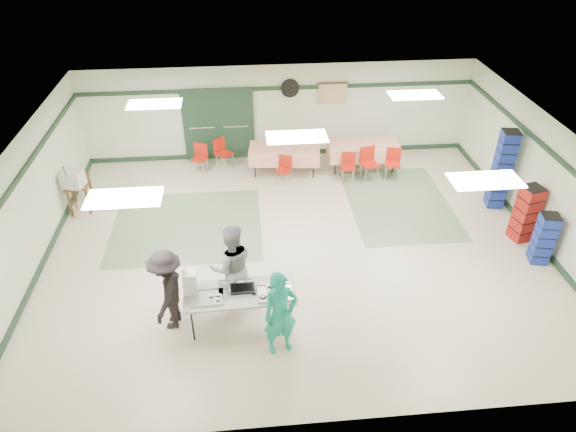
{
  "coord_description": "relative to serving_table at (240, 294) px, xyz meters",
  "views": [
    {
      "loc": [
        -1.04,
        -9.18,
        7.03
      ],
      "look_at": [
        -0.2,
        -0.3,
        1.01
      ],
      "focal_mm": 32.0,
      "sensor_mm": 36.0,
      "label": 1
    }
  ],
  "objects": [
    {
      "name": "floor",
      "position": [
        1.25,
        2.28,
        -0.72
      ],
      "size": [
        11.0,
        11.0,
        0.0
      ],
      "primitive_type": "plane",
      "color": "beige",
      "rests_on": "ground"
    },
    {
      "name": "ceiling",
      "position": [
        1.25,
        2.28,
        1.98
      ],
      "size": [
        11.0,
        11.0,
        0.0
      ],
      "primitive_type": "plane",
      "rotation": [
        3.14,
        0.0,
        0.0
      ],
      "color": "white",
      "rests_on": "wall_back"
    },
    {
      "name": "wall_back",
      "position": [
        1.25,
        6.78,
        0.63
      ],
      "size": [
        11.0,
        0.0,
        11.0
      ],
      "primitive_type": "plane",
      "rotation": [
        1.57,
        0.0,
        0.0
      ],
      "color": "silver",
      "rests_on": "floor"
    },
    {
      "name": "wall_front",
      "position": [
        1.25,
        -2.22,
        0.63
      ],
      "size": [
        11.0,
        0.0,
        11.0
      ],
      "primitive_type": "plane",
      "rotation": [
        -1.57,
        0.0,
        0.0
      ],
      "color": "silver",
      "rests_on": "floor"
    },
    {
      "name": "wall_left",
      "position": [
        -4.25,
        2.28,
        0.63
      ],
      "size": [
        0.0,
        9.0,
        9.0
      ],
      "primitive_type": "plane",
      "rotation": [
        1.57,
        0.0,
        1.57
      ],
      "color": "silver",
      "rests_on": "floor"
    },
    {
      "name": "wall_right",
      "position": [
        6.75,
        2.28,
        0.63
      ],
      "size": [
        0.0,
        9.0,
        9.0
      ],
      "primitive_type": "plane",
      "rotation": [
        1.57,
        0.0,
        -1.57
      ],
      "color": "silver",
      "rests_on": "floor"
    },
    {
      "name": "trim_back",
      "position": [
        1.25,
        6.75,
        1.33
      ],
      "size": [
        11.0,
        0.06,
        0.1
      ],
      "primitive_type": "cube",
      "color": "#1C3424",
      "rests_on": "wall_back"
    },
    {
      "name": "baseboard_back",
      "position": [
        1.25,
        6.75,
        -0.66
      ],
      "size": [
        11.0,
        0.06,
        0.12
      ],
      "primitive_type": "cube",
      "color": "#1C3424",
      "rests_on": "floor"
    },
    {
      "name": "trim_left",
      "position": [
        -4.22,
        2.28,
        1.33
      ],
      "size": [
        0.06,
        9.0,
        0.1
      ],
      "primitive_type": "cube",
      "rotation": [
        0.0,
        0.0,
        1.57
      ],
      "color": "#1C3424",
      "rests_on": "wall_back"
    },
    {
      "name": "baseboard_left",
      "position": [
        -4.22,
        2.28,
        -0.66
      ],
      "size": [
        0.06,
        9.0,
        0.12
      ],
      "primitive_type": "cube",
      "rotation": [
        0.0,
        0.0,
        1.57
      ],
      "color": "#1C3424",
      "rests_on": "floor"
    },
    {
      "name": "trim_right",
      "position": [
        6.72,
        2.28,
        1.33
      ],
      "size": [
        0.06,
        9.0,
        0.1
      ],
      "primitive_type": "cube",
      "rotation": [
        0.0,
        0.0,
        1.57
      ],
      "color": "#1C3424",
      "rests_on": "wall_back"
    },
    {
      "name": "baseboard_right",
      "position": [
        6.72,
        2.28,
        -0.66
      ],
      "size": [
        0.06,
        9.0,
        0.12
      ],
      "primitive_type": "cube",
      "rotation": [
        0.0,
        0.0,
        1.57
      ],
      "color": "#1C3424",
      "rests_on": "floor"
    },
    {
      "name": "green_patch_a",
      "position": [
        -1.25,
        3.28,
        -0.72
      ],
      "size": [
        3.5,
        3.0,
        0.01
      ],
      "primitive_type": "cube",
      "color": "gray",
      "rests_on": "floor"
    },
    {
      "name": "green_patch_b",
      "position": [
        4.05,
        3.78,
        -0.72
      ],
      "size": [
        2.5,
        3.5,
        0.01
      ],
      "primitive_type": "cube",
      "color": "gray",
      "rests_on": "floor"
    },
    {
      "name": "double_door_left",
      "position": [
        -0.95,
        6.72,
        0.33
      ],
      "size": [
        0.9,
        0.06,
        2.1
      ],
      "primitive_type": "cube",
      "color": "gray",
      "rests_on": "floor"
    },
    {
      "name": "double_door_right",
      "position": [
        0.0,
        6.72,
        0.33
      ],
      "size": [
        0.9,
        0.06,
        2.1
      ],
      "primitive_type": "cube",
      "color": "gray",
      "rests_on": "floor"
    },
    {
      "name": "door_frame",
      "position": [
        -0.48,
        6.7,
        0.33
      ],
      "size": [
        2.0,
        0.03,
        2.15
      ],
      "primitive_type": "cube",
      "color": "#1C3424",
      "rests_on": "floor"
    },
    {
      "name": "wall_fan",
      "position": [
        1.55,
        6.72,
        1.33
      ],
      "size": [
        0.5,
        0.1,
        0.5
      ],
      "primitive_type": "cylinder",
      "rotation": [
        1.57,
        0.0,
        0.0
      ],
      "color": "black",
      "rests_on": "wall_back"
    },
    {
      "name": "scroll_banner",
      "position": [
        2.75,
        6.72,
        1.13
      ],
      "size": [
        0.8,
        0.02,
        0.6
      ],
      "primitive_type": "cube",
      "color": "beige",
      "rests_on": "wall_back"
    },
    {
      "name": "serving_table",
      "position": [
        0.0,
        0.0,
        0.0
      ],
      "size": [
        2.03,
        0.86,
        0.76
      ],
      "rotation": [
        0.0,
        0.0,
        0.03
      ],
      "color": "#9B9C97",
      "rests_on": "floor"
    },
    {
      "name": "sheet_tray_right",
      "position": [
        0.62,
        -0.09,
        0.05
      ],
      "size": [
        0.63,
        0.49,
        0.02
      ],
      "primitive_type": "cube",
      "rotation": [
        0.0,
        0.0,
        0.03
      ],
      "color": "silver",
      "rests_on": "serving_table"
    },
    {
      "name": "sheet_tray_mid",
      "position": [
        -0.08,
        0.11,
        0.05
      ],
      "size": [
        0.62,
        0.48,
        0.02
      ],
      "primitive_type": "cube",
      "rotation": [
        0.0,
        0.0,
        0.03
      ],
      "color": "silver",
      "rests_on": "serving_table"
    },
    {
      "name": "sheet_tray_left",
      "position": [
        -0.58,
        -0.1,
        0.05
      ],
      "size": [
        0.59,
        0.45,
        0.02
      ],
      "primitive_type": "cube",
      "rotation": [
        0.0,
        0.0,
        0.03
      ],
      "color": "silver",
      "rests_on": "serving_table"
    },
    {
      "name": "baking_pan",
      "position": [
        0.05,
        0.03,
        0.08
      ],
      "size": [
        0.45,
        0.29,
        0.08
      ],
      "primitive_type": "cube",
      "rotation": [
        0.0,
        0.0,
        0.03
      ],
      "color": "black",
      "rests_on": "serving_table"
    },
    {
      "name": "foam_box_stack",
      "position": [
        -0.87,
        0.1,
        0.26
      ],
      "size": [
        0.24,
        0.23,
        0.44
      ],
      "primitive_type": "cube",
      "rotation": [
        0.0,
        0.0,
        0.03
      ],
      "color": "white",
      "rests_on": "serving_table"
    },
    {
      "name": "volunteer_teal",
      "position": [
        0.67,
        -0.68,
        0.11
      ],
      "size": [
        0.7,
        0.55,
        1.67
      ],
      "primitive_type": "imported",
      "rotation": [
        0.0,
        0.0,
        0.28
      ],
      "color": "#169881",
      "rests_on": "floor"
    },
    {
      "name": "volunteer_grey",
      "position": [
        -0.13,
        0.57,
        0.18
      ],
      "size": [
        0.98,
        0.82,
        1.79
      ],
      "primitive_type": "imported",
      "rotation": [
        0.0,
        0.0,
        3.32
      ],
      "color": "gray",
      "rests_on": "floor"
    },
    {
      "name": "volunteer_dark",
      "position": [
        -1.28,
        0.11,
        0.11
      ],
      "size": [
        0.78,
        1.16,
        1.66
      ],
      "primitive_type": "imported",
      "rotation": [
        0.0,
        0.0,
        -1.73
      ],
      "color": "black",
      "rests_on": "floor"
    },
    {
      "name": "dining_table_a",
      "position": [
        3.5,
        5.71,
        -0.15
      ],
      "size": [
        1.96,
        0.92,
        0.77
      ],
      "rotation": [
        0.0,
        0.0,
        -0.03
      ],
      "color": "#E53F16",
      "rests_on": "floor"
    },
    {
      "name": "dining_table_b",
      "position": [
        1.3,
        5.71,
        -0.15
      ],
      "size": [
        1.99,
        1.05,
        0.77
      ],
      "rotation": [
        0.0,
        0.0,
        -0.11
      ],
      "color": "#E53F16",
      "rests_on": "floor"
    },
    {
      "name": "chair_a",
      "position": [
        3.53,
        5.15,
        -0.16
      ],
      "size": [
        0.51,
        0.51,
        0.92
      ],
      "rotation": [
        0.0,
        0.0,
        0.22
      ],
      "color": "#B7260E",
      "rests_on": "floor"
    },
    {
      "name": "chair_b",
      "position": [
        2.98,
        5.14,
        -0.24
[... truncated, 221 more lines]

